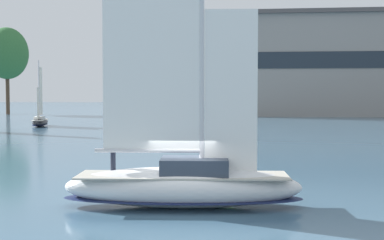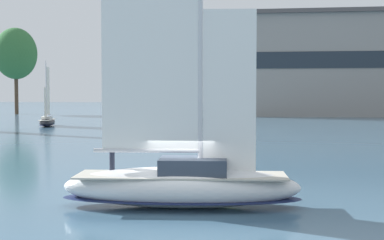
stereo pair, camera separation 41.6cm
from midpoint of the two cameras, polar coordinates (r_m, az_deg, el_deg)
name	(u,v)px [view 2 (the right image)]	position (r m, az deg, el deg)	size (l,w,h in m)	color
ground_plane	(181,207)	(20.28, -0.56, -9.27)	(400.00, 400.00, 0.00)	#42667F
waterfront_building	(336,65)	(101.62, 15.20, 5.70)	(43.60, 16.02, 18.47)	gray
tree_shore_left	(16,54)	(109.42, -18.19, 6.73)	(8.12, 8.12, 16.70)	#4C3828
sailboat_main	(181,181)	(20.09, -0.53, -6.50)	(9.17, 3.26, 12.36)	silver
sailboat_moored_near_marina	(186,115)	(82.48, -0.54, 0.53)	(8.25, 3.72, 10.96)	silver
sailboat_moored_mid_channel	(47,121)	(69.71, -15.02, -0.05)	(2.98, 6.18, 8.21)	#232328
channel_buoy	(234,162)	(27.84, 4.93, -4.53)	(0.93, 0.93, 1.71)	green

